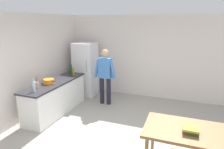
{
  "coord_description": "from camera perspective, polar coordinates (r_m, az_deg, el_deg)",
  "views": [
    {
      "loc": [
        1.25,
        -3.49,
        2.48
      ],
      "look_at": [
        -0.49,
        1.2,
        1.14
      ],
      "focal_mm": 31.81,
      "sensor_mm": 36.0,
      "label": 1
    }
  ],
  "objects": [
    {
      "name": "ground_plane",
      "position": [
        4.46,
        0.56,
        -18.84
      ],
      "size": [
        14.0,
        14.0,
        0.0
      ],
      "primitive_type": "plane",
      "color": "#9E998E"
    },
    {
      "name": "wall_back",
      "position": [
        6.7,
        9.36,
        5.05
      ],
      "size": [
        6.4,
        0.12,
        2.7
      ],
      "primitive_type": "cube",
      "color": "silver",
      "rests_on": "ground_plane"
    },
    {
      "name": "wall_left",
      "position": [
        5.45,
        -25.29,
        1.54
      ],
      "size": [
        0.12,
        5.6,
        2.7
      ],
      "primitive_type": "cube",
      "color": "silver",
      "rests_on": "ground_plane"
    },
    {
      "name": "kitchen_counter",
      "position": [
        5.75,
        -15.8,
        -6.29
      ],
      "size": [
        0.64,
        2.2,
        0.9
      ],
      "color": "white",
      "rests_on": "ground_plane"
    },
    {
      "name": "refrigerator",
      "position": [
        6.86,
        -7.58,
        1.5
      ],
      "size": [
        0.7,
        0.67,
        1.8
      ],
      "color": "white",
      "rests_on": "ground_plane"
    },
    {
      "name": "person",
      "position": [
        5.96,
        -1.99,
        0.36
      ],
      "size": [
        0.7,
        0.22,
        1.7
      ],
      "color": "#1E1E2D",
      "rests_on": "ground_plane"
    },
    {
      "name": "dining_table",
      "position": [
        3.66,
        20.73,
        -15.62
      ],
      "size": [
        1.4,
        0.9,
        0.75
      ],
      "color": "olive",
      "rests_on": "ground_plane"
    },
    {
      "name": "cooking_pot",
      "position": [
        5.48,
        -17.75,
        -1.87
      ],
      "size": [
        0.4,
        0.28,
        0.12
      ],
      "color": "orange",
      "rests_on": "kitchen_counter"
    },
    {
      "name": "utensil_jar",
      "position": [
        5.23,
        -20.84,
        -2.72
      ],
      "size": [
        0.11,
        0.11,
        0.32
      ],
      "color": "tan",
      "rests_on": "kitchen_counter"
    },
    {
      "name": "bottle_wine_green",
      "position": [
        6.34,
        -11.71,
        1.55
      ],
      "size": [
        0.08,
        0.08,
        0.34
      ],
      "color": "#1E5123",
      "rests_on": "kitchen_counter"
    },
    {
      "name": "bottle_oil_amber",
      "position": [
        6.07,
        -11.01,
        0.72
      ],
      "size": [
        0.06,
        0.06,
        0.28
      ],
      "color": "#996619",
      "rests_on": "kitchen_counter"
    },
    {
      "name": "bottle_water_clear",
      "position": [
        4.95,
        -21.55,
        -3.21
      ],
      "size": [
        0.07,
        0.07,
        0.3
      ],
      "color": "silver",
      "rests_on": "kitchen_counter"
    },
    {
      "name": "book_stack",
      "position": [
        3.52,
        21.8,
        -14.6
      ],
      "size": [
        0.25,
        0.21,
        0.1
      ],
      "color": "#387A47",
      "rests_on": "dining_table"
    }
  ]
}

